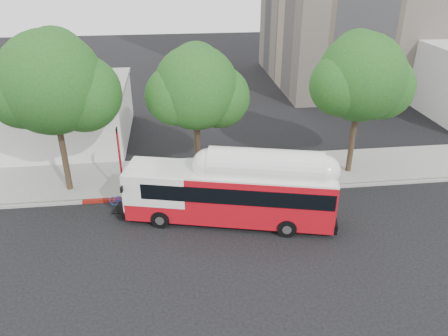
# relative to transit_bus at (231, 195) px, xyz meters

# --- Properties ---
(ground) EXTENTS (120.00, 120.00, 0.00)m
(ground) POSITION_rel_transit_bus_xyz_m (-0.43, -1.01, -1.64)
(ground) COLOR black
(ground) RESTS_ON ground
(sidewalk) EXTENTS (60.00, 5.00, 0.15)m
(sidewalk) POSITION_rel_transit_bus_xyz_m (-0.43, 5.49, -1.57)
(sidewalk) COLOR gray
(sidewalk) RESTS_ON ground
(curb_strip) EXTENTS (60.00, 0.30, 0.15)m
(curb_strip) POSITION_rel_transit_bus_xyz_m (-0.43, 2.89, -1.57)
(curb_strip) COLOR gray
(curb_strip) RESTS_ON ground
(red_curb_segment) EXTENTS (10.00, 0.32, 0.16)m
(red_curb_segment) POSITION_rel_transit_bus_xyz_m (-3.43, 2.89, -1.56)
(red_curb_segment) COLOR maroon
(red_curb_segment) RESTS_ON ground
(street_tree_left) EXTENTS (6.67, 5.80, 9.74)m
(street_tree_left) POSITION_rel_transit_bus_xyz_m (-8.96, 4.55, 4.96)
(street_tree_left) COLOR #2D2116
(street_tree_left) RESTS_ON ground
(street_tree_mid) EXTENTS (5.75, 5.00, 8.62)m
(street_tree_mid) POSITION_rel_transit_bus_xyz_m (-1.03, 5.05, 4.26)
(street_tree_mid) COLOR #2D2116
(street_tree_mid) RESTS_ON ground
(street_tree_right) EXTENTS (6.21, 5.40, 9.18)m
(street_tree_right) POSITION_rel_transit_bus_xyz_m (9.01, 4.85, 4.61)
(street_tree_right) COLOR #2D2116
(street_tree_right) RESTS_ON ground
(low_commercial_bldg) EXTENTS (16.20, 10.20, 4.25)m
(low_commercial_bldg) POSITION_rel_transit_bus_xyz_m (-14.43, 12.99, 0.51)
(low_commercial_bldg) COLOR silver
(low_commercial_bldg) RESTS_ON ground
(transit_bus) EXTENTS (12.03, 5.00, 3.51)m
(transit_bus) POSITION_rel_transit_bus_xyz_m (0.00, 0.00, 0.00)
(transit_bus) COLOR #B70C17
(transit_bus) RESTS_ON ground
(signal_pole) EXTENTS (0.13, 0.43, 4.52)m
(signal_pole) POSITION_rel_transit_bus_xyz_m (-6.03, 3.15, 0.68)
(signal_pole) COLOR #A9121D
(signal_pole) RESTS_ON ground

